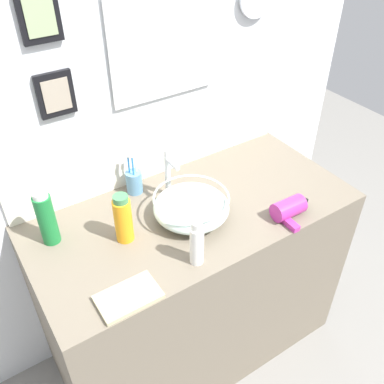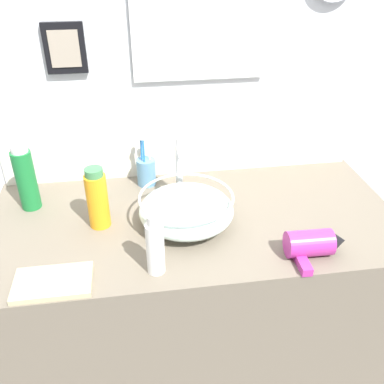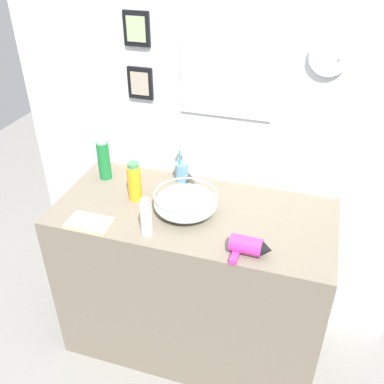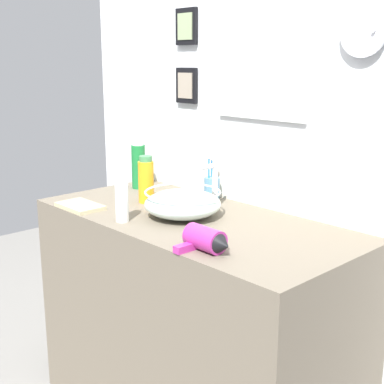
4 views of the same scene
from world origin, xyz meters
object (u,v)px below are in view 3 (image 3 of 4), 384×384
(faucet, at_px, (196,172))
(hair_drier, at_px, (249,247))
(toothbrush_cup, at_px, (182,171))
(shampoo_bottle, at_px, (146,218))
(soap_dispenser, at_px, (104,159))
(glass_bowl_sink, at_px, (186,202))
(spray_bottle, at_px, (134,182))
(hand_towel, at_px, (89,223))

(faucet, distance_m, hair_drier, 0.52)
(toothbrush_cup, relative_size, shampoo_bottle, 1.10)
(hair_drier, distance_m, soap_dispenser, 0.94)
(glass_bowl_sink, relative_size, soap_dispenser, 1.32)
(spray_bottle, height_order, soap_dispenser, soap_dispenser)
(shampoo_bottle, height_order, hand_towel, shampoo_bottle)
(spray_bottle, xyz_separation_m, shampoo_bottle, (0.16, -0.24, -0.01))
(faucet, bearing_deg, glass_bowl_sink, -90.00)
(hair_drier, xyz_separation_m, shampoo_bottle, (-0.46, -0.00, 0.05))
(faucet, relative_size, hair_drier, 1.25)
(toothbrush_cup, xyz_separation_m, shampoo_bottle, (-0.00, -0.48, 0.03))
(faucet, relative_size, hand_towel, 1.08)
(hair_drier, relative_size, soap_dispenser, 0.77)
(hair_drier, relative_size, spray_bottle, 0.87)
(hair_drier, distance_m, shampoo_bottle, 0.46)
(glass_bowl_sink, relative_size, faucet, 1.35)
(faucet, bearing_deg, toothbrush_cup, 136.86)
(hair_drier, xyz_separation_m, spray_bottle, (-0.62, 0.24, 0.06))
(hair_drier, bearing_deg, toothbrush_cup, 133.47)
(spray_bottle, height_order, shampoo_bottle, spray_bottle)
(hand_towel, bearing_deg, glass_bowl_sink, 29.89)
(faucet, height_order, hair_drier, faucet)
(toothbrush_cup, distance_m, shampoo_bottle, 0.48)
(hair_drier, relative_size, toothbrush_cup, 0.87)
(soap_dispenser, height_order, hand_towel, soap_dispenser)
(shampoo_bottle, bearing_deg, toothbrush_cup, 89.78)
(hair_drier, bearing_deg, glass_bowl_sink, 149.06)
(soap_dispenser, relative_size, shampoo_bottle, 1.23)
(hair_drier, bearing_deg, faucet, 132.45)
(glass_bowl_sink, bearing_deg, toothbrush_cup, 112.12)
(faucet, height_order, soap_dispenser, soap_dispenser)
(faucet, distance_m, spray_bottle, 0.31)
(soap_dispenser, bearing_deg, spray_bottle, -30.88)
(shampoo_bottle, bearing_deg, glass_bowl_sink, 61.58)
(hair_drier, bearing_deg, spray_bottle, 158.67)
(shampoo_bottle, xyz_separation_m, hand_towel, (-0.28, -0.02, -0.08))
(faucet, relative_size, soap_dispenser, 0.97)
(faucet, xyz_separation_m, hair_drier, (0.34, -0.38, -0.09))
(toothbrush_cup, relative_size, soap_dispenser, 0.89)
(faucet, bearing_deg, soap_dispenser, 179.24)
(faucet, bearing_deg, spray_bottle, -153.88)
(toothbrush_cup, height_order, soap_dispenser, soap_dispenser)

